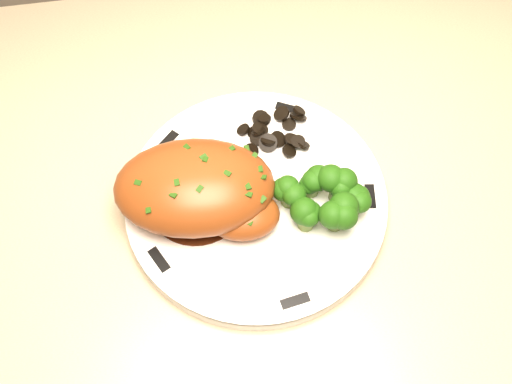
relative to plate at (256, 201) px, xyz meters
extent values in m
cylinder|color=white|center=(0.00, 0.00, 0.00)|extent=(0.28, 0.28, 0.02)
cube|color=black|center=(0.05, 0.09, 0.01)|extent=(0.03, 0.02, 0.00)
cube|color=black|center=(-0.07, 0.07, 0.01)|extent=(0.02, 0.02, 0.00)
cube|color=black|center=(-0.09, -0.05, 0.01)|extent=(0.02, 0.03, 0.00)
cube|color=black|center=(0.02, -0.10, 0.01)|extent=(0.03, 0.01, 0.00)
cube|color=black|center=(0.10, -0.01, 0.01)|extent=(0.01, 0.03, 0.00)
cylinder|color=#3D190B|center=(-0.05, 0.00, 0.01)|extent=(0.09, 0.09, 0.00)
ellipsoid|color=#904219|center=(-0.05, 0.00, 0.04)|extent=(0.15, 0.11, 0.05)
ellipsoid|color=#904219|center=(-0.02, -0.02, 0.02)|extent=(0.07, 0.06, 0.03)
cube|color=#20430E|center=(-0.09, 0.01, 0.06)|extent=(0.01, 0.00, 0.00)
cube|color=#20430E|center=(-0.08, 0.01, 0.06)|extent=(0.01, 0.00, 0.00)
cube|color=#20430E|center=(-0.06, 0.01, 0.06)|extent=(0.01, 0.00, 0.00)
cube|color=#20430E|center=(-0.04, 0.01, 0.06)|extent=(0.01, 0.00, 0.00)
cube|color=#20430E|center=(-0.03, 0.00, 0.06)|extent=(0.01, 0.00, 0.00)
cube|color=#20430E|center=(-0.01, 0.00, 0.06)|extent=(0.01, 0.00, 0.00)
cylinder|color=black|center=(0.05, 0.06, 0.01)|extent=(0.01, 0.01, 0.01)
cylinder|color=black|center=(0.05, 0.07, 0.01)|extent=(0.01, 0.01, 0.00)
cylinder|color=black|center=(0.04, 0.07, 0.01)|extent=(0.02, 0.02, 0.01)
cylinder|color=black|center=(0.04, 0.08, 0.01)|extent=(0.02, 0.02, 0.01)
cylinder|color=black|center=(0.03, 0.08, 0.01)|extent=(0.02, 0.02, 0.01)
cylinder|color=black|center=(0.02, 0.08, 0.01)|extent=(0.01, 0.01, 0.01)
cylinder|color=black|center=(0.02, 0.08, 0.01)|extent=(0.02, 0.02, 0.01)
cylinder|color=black|center=(0.01, 0.08, 0.01)|extent=(0.02, 0.02, 0.00)
cylinder|color=black|center=(0.00, 0.07, 0.01)|extent=(0.02, 0.02, 0.01)
cylinder|color=black|center=(0.00, 0.07, 0.01)|extent=(0.02, 0.02, 0.01)
cylinder|color=black|center=(0.00, 0.06, 0.01)|extent=(0.01, 0.01, 0.01)
cylinder|color=black|center=(0.00, 0.06, 0.01)|extent=(0.02, 0.02, 0.01)
cylinder|color=black|center=(0.00, 0.05, 0.01)|extent=(0.02, 0.02, 0.01)
cylinder|color=black|center=(0.01, 0.05, 0.01)|extent=(0.02, 0.02, 0.01)
cylinder|color=black|center=(0.02, 0.05, 0.01)|extent=(0.02, 0.02, 0.01)
cylinder|color=black|center=(0.02, 0.05, 0.01)|extent=(0.02, 0.02, 0.01)
cylinder|color=black|center=(0.03, 0.05, 0.01)|extent=(0.02, 0.02, 0.01)
cylinder|color=black|center=(0.04, 0.05, 0.01)|extent=(0.02, 0.02, 0.01)
cylinder|color=black|center=(0.04, 0.05, 0.01)|extent=(0.02, 0.03, 0.01)
cylinder|color=black|center=(0.05, 0.06, 0.01)|extent=(0.02, 0.02, 0.01)
cylinder|color=olive|center=(0.03, -0.01, 0.02)|extent=(0.01, 0.01, 0.02)
sphere|color=#123708|center=(0.03, -0.01, 0.03)|extent=(0.02, 0.02, 0.02)
cylinder|color=olive|center=(0.05, 0.00, 0.02)|extent=(0.01, 0.01, 0.02)
sphere|color=#123708|center=(0.05, 0.00, 0.03)|extent=(0.02, 0.02, 0.02)
cylinder|color=olive|center=(0.07, -0.01, 0.02)|extent=(0.01, 0.01, 0.02)
sphere|color=#123708|center=(0.07, -0.01, 0.03)|extent=(0.02, 0.02, 0.02)
cylinder|color=olive|center=(0.04, -0.03, 0.02)|extent=(0.01, 0.01, 0.02)
sphere|color=#123708|center=(0.04, -0.03, 0.03)|extent=(0.02, 0.02, 0.02)
cylinder|color=olive|center=(0.06, -0.04, 0.02)|extent=(0.01, 0.01, 0.02)
sphere|color=#123708|center=(0.06, -0.04, 0.03)|extent=(0.02, 0.02, 0.02)
cylinder|color=olive|center=(0.08, -0.03, 0.02)|extent=(0.01, 0.01, 0.02)
sphere|color=#123708|center=(0.08, -0.03, 0.03)|extent=(0.02, 0.02, 0.02)
camera|label=1|loc=(-0.04, -0.27, 0.51)|focal=45.00mm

